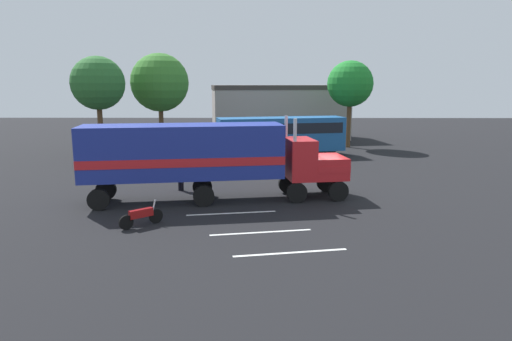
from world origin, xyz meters
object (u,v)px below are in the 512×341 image
tree_right (350,84)px  person_bystander (181,176)px  tree_center (98,84)px  parked_car (164,153)px  semi_truck (204,155)px  parked_bus (281,133)px  tree_left (160,83)px  motorcycle (141,216)px

tree_right → person_bystander: bearing=-125.5°
tree_center → parked_car: bearing=-27.0°
semi_truck → parked_bus: size_ratio=1.27×
parked_car → tree_left: tree_left is taller
tree_left → tree_right: 18.42m
person_bystander → tree_center: tree_center is taller
parked_bus → tree_right: size_ratio=1.33×
motorcycle → tree_right: tree_right is taller
semi_truck → motorcycle: 5.47m
tree_left → parked_bus: bearing=-21.5°
motorcycle → tree_right: size_ratio=0.19×
tree_right → parked_car: bearing=-149.8°
tree_left → tree_center: size_ratio=1.06×
tree_right → tree_center: bearing=-163.9°
motorcycle → tree_left: 25.55m
person_bystander → tree_right: size_ratio=0.19×
tree_left → tree_right: tree_left is taller
tree_right → semi_truck: bearing=-118.8°
semi_truck → parked_bus: semi_truck is taller
tree_center → tree_right: bearing=16.1°
parked_car → motorcycle: parked_car is taller
motorcycle → tree_right: 30.03m
tree_left → person_bystander: bearing=-74.5°
parked_car → tree_left: bearing=103.1°
semi_truck → tree_center: size_ratio=1.68×
tree_center → tree_left: bearing=51.0°
tree_left → parked_car: bearing=-76.9°
semi_truck → person_bystander: semi_truck is taller
semi_truck → parked_car: bearing=111.8°
parked_bus → tree_left: 12.98m
semi_truck → tree_center: bearing=125.8°
person_bystander → parked_bus: parked_bus is taller
semi_truck → tree_center: tree_center is taller
semi_truck → parked_bus: 16.20m
semi_truck → motorcycle: bearing=-116.8°
tree_left → tree_center: (-4.13, -5.09, -0.07)m
person_bystander → tree_center: (-8.99, 12.43, 5.39)m
tree_left → tree_center: bearing=-129.0°
parked_car → tree_center: bearing=153.0°
semi_truck → parked_car: (-4.71, 11.79, -1.72)m
motorcycle → tree_center: 21.93m
semi_truck → tree_right: 24.68m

